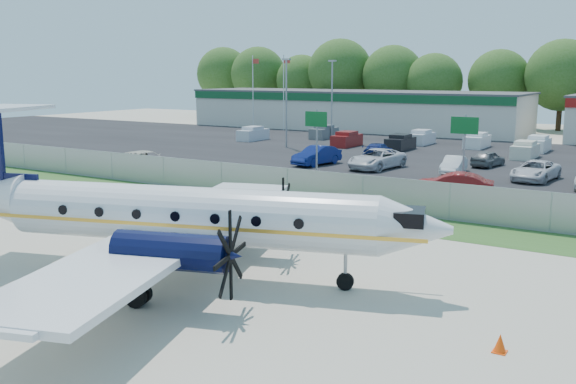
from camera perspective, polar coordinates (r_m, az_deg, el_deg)
The scene contains 25 objects.
ground at distance 25.03m, azimuth -7.31°, elevation -7.34°, with size 170.00×170.00×0.00m, color #BBB29E.
grass_verge at distance 34.82m, azimuth 5.21°, elevation -2.17°, with size 170.00×4.00×0.02m, color #2D561E.
access_road at distance 41.08m, azimuth 9.59°, elevation -0.31°, with size 170.00×8.00×0.02m, color black.
parking_lot at distance 60.83m, azimuth 17.12°, elevation 2.87°, with size 170.00×32.00×0.02m, color black.
perimeter_fence at distance 36.38m, azimuth 6.64°, elevation -0.05°, with size 120.00×0.06×1.99m.
building_west at distance 89.55m, azimuth 5.84°, elevation 7.29°, with size 46.40×12.40×5.24m.
sign_left at distance 47.53m, azimuth 2.54°, elevation 5.67°, with size 1.80×0.26×5.00m.
sign_mid at distance 43.26m, azimuth 15.40°, elevation 4.82°, with size 1.80×0.26×5.00m.
flagpole_west at distance 89.44m, azimuth -3.10°, elevation 9.25°, with size 1.06×0.12×10.00m.
flagpole_east at distance 86.68m, azimuth -0.35°, elevation 9.23°, with size 1.06×0.12×10.00m.
light_pole_nw at distance 66.50m, azimuth -0.15°, elevation 8.47°, with size 0.90×0.35×9.09m.
light_pole_sw at distance 75.17m, azimuth 3.93°, elevation 8.69°, with size 0.90×0.35×9.09m.
tree_line at distance 93.96m, azimuth 22.47°, elevation 5.09°, with size 112.00×6.00×14.00m, color #2A4F17, non-canonical shape.
aircraft at distance 24.39m, azimuth -9.58°, elevation -1.98°, with size 20.47×19.97×6.27m.
cone_nose at distance 19.20m, azimuth 18.33°, elevation -12.67°, with size 0.38×0.38×0.54m.
cone_starboard_wing at distance 36.09m, azimuth 1.81°, elevation -1.32°, with size 0.34×0.34×0.48m.
road_car_west at distance 51.10m, azimuth -12.54°, elevation 1.69°, with size 2.77×6.00×1.67m, color beige.
road_car_mid at distance 40.80m, azimuth 14.35°, elevation -0.59°, with size 1.71×4.91×1.62m, color maroon.
parked_car_a at distance 54.11m, azimuth 2.56°, elevation 2.42°, with size 1.70×4.88×1.61m, color navy.
parked_car_b at distance 52.38m, azimuth 7.87°, elevation 2.06°, with size 2.67×5.80×1.61m, color silver.
parked_car_c at distance 51.13m, azimuth 14.49°, elevation 1.61°, with size 1.41×4.04×1.33m, color silver.
parked_car_d at distance 49.52m, azimuth 21.09°, elevation 0.95°, with size 2.39×5.19×1.44m, color silver.
parked_car_f at distance 59.04m, azimuth 7.98°, elevation 3.01°, with size 1.93×4.75×1.38m, color navy.
parked_car_g at distance 55.61m, azimuth 17.31°, elevation 2.17°, with size 1.60×3.99×1.36m, color #595B5E.
far_parking_rows at distance 65.65m, azimuth 18.25°, elevation 3.33°, with size 56.00×10.00×1.60m, color gray, non-canonical shape.
Camera 1 is at (15.11, -18.42, 7.65)m, focal length 40.00 mm.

